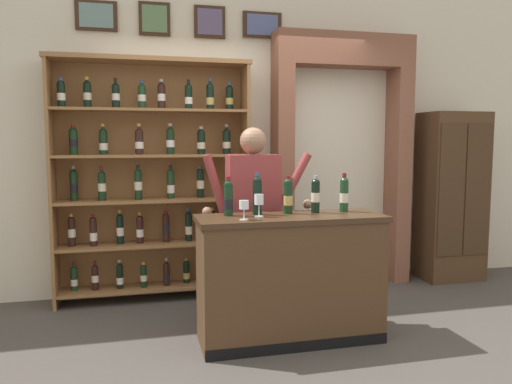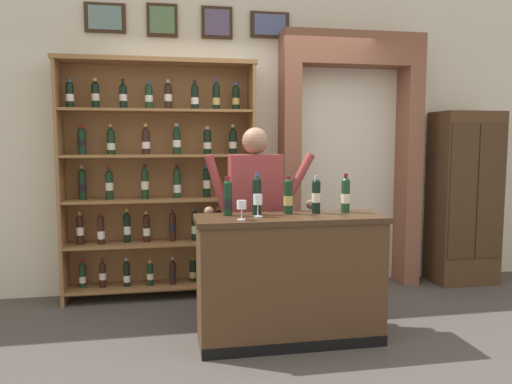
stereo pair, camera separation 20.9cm
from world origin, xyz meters
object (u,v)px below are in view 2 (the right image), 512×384
at_px(wine_shelf, 160,174).
at_px(tasting_bottle_bianco, 228,197).
at_px(side_cabinet, 464,198).
at_px(tasting_bottle_rosso, 288,196).
at_px(shopkeeper, 255,202).
at_px(wine_glass_left, 258,201).
at_px(tasting_counter, 290,279).
at_px(wine_glass_right, 242,206).
at_px(tasting_bottle_super_tuscan, 316,195).
at_px(tasting_bottle_grappa, 346,194).
at_px(tasting_bottle_prosecco, 257,195).

distance_m(wine_shelf, tasting_bottle_bianco, 1.29).
distance_m(side_cabinet, tasting_bottle_rosso, 2.47).
distance_m(shopkeeper, wine_glass_left, 0.49).
distance_m(tasting_counter, shopkeeper, 0.73).
height_order(tasting_counter, wine_glass_right, wine_glass_right).
distance_m(side_cabinet, tasting_bottle_bianco, 2.89).
relative_size(tasting_bottle_super_tuscan, wine_glass_left, 1.74).
bearing_deg(wine_shelf, side_cabinet, -1.45).
distance_m(wine_shelf, tasting_bottle_grappa, 1.85).
bearing_deg(tasting_bottle_rosso, tasting_counter, -94.51).
bearing_deg(tasting_bottle_grappa, tasting_bottle_rosso, 178.89).
xyz_separation_m(tasting_bottle_super_tuscan, tasting_bottle_grappa, (0.24, 0.00, 0.00)).
bearing_deg(tasting_counter, tasting_bottle_prosecco, 156.01).
distance_m(tasting_counter, tasting_bottle_rosso, 0.62).
height_order(wine_shelf, tasting_bottle_grappa, wine_shelf).
relative_size(tasting_bottle_prosecco, wine_glass_right, 2.27).
height_order(shopkeeper, tasting_bottle_super_tuscan, shopkeeper).
xyz_separation_m(tasting_bottle_prosecco, wine_glass_right, (-0.15, -0.22, -0.05)).
bearing_deg(wine_glass_left, shopkeeper, 81.52).
height_order(side_cabinet, wine_glass_left, side_cabinet).
bearing_deg(shopkeeper, tasting_bottle_rosso, -64.09).
relative_size(tasting_bottle_grappa, wine_glass_left, 1.82).
bearing_deg(tasting_bottle_grappa, shopkeeper, 148.89).
distance_m(side_cabinet, tasting_bottle_grappa, 2.08).
distance_m(side_cabinet, wine_glass_right, 2.91).
height_order(shopkeeper, wine_glass_left, shopkeeper).
bearing_deg(side_cabinet, wine_shelf, 178.55).
distance_m(tasting_bottle_super_tuscan, wine_glass_left, 0.48).
relative_size(side_cabinet, tasting_bottle_rosso, 6.25).
bearing_deg(shopkeeper, wine_shelf, 133.74).
distance_m(tasting_bottle_prosecco, tasting_bottle_grappa, 0.69).
bearing_deg(tasting_bottle_rosso, tasting_bottle_bianco, -179.95).
xyz_separation_m(tasting_bottle_rosso, tasting_bottle_super_tuscan, (0.22, -0.01, 0.00)).
relative_size(tasting_bottle_prosecco, wine_glass_left, 1.90).
relative_size(tasting_bottle_prosecco, tasting_bottle_rosso, 1.09).
relative_size(tasting_counter, tasting_bottle_rosso, 4.86).
bearing_deg(wine_glass_right, tasting_bottle_rosso, 29.40).
bearing_deg(side_cabinet, shopkeeper, -162.86).
xyz_separation_m(tasting_bottle_bianco, wine_glass_right, (0.07, -0.22, -0.04)).
height_order(tasting_bottle_bianco, wine_glass_left, tasting_bottle_bianco).
height_order(tasting_bottle_rosso, wine_glass_left, tasting_bottle_rosso).
bearing_deg(tasting_bottle_rosso, wine_glass_right, -150.60).
distance_m(side_cabinet, tasting_bottle_super_tuscan, 2.28).
height_order(wine_shelf, tasting_bottle_rosso, wine_shelf).
height_order(tasting_bottle_super_tuscan, tasting_bottle_grappa, tasting_bottle_grappa).
bearing_deg(shopkeeper, side_cabinet, 17.14).
distance_m(tasting_bottle_rosso, tasting_bottle_super_tuscan, 0.22).
distance_m(tasting_counter, wine_glass_right, 0.70).
bearing_deg(tasting_bottle_bianco, tasting_bottle_prosecco, 0.95).
height_order(side_cabinet, wine_glass_right, side_cabinet).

